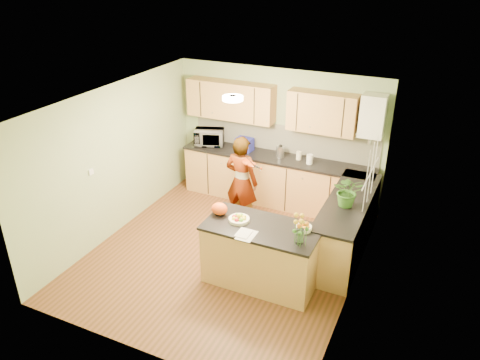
% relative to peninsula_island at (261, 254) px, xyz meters
% --- Properties ---
extents(floor, '(4.50, 4.50, 0.00)m').
position_rel_peninsula_island_xyz_m(floor, '(-0.77, 0.40, -0.46)').
color(floor, '#523417').
rests_on(floor, ground).
extents(ceiling, '(4.00, 4.50, 0.02)m').
position_rel_peninsula_island_xyz_m(ceiling, '(-0.77, 0.40, 2.04)').
color(ceiling, silver).
rests_on(ceiling, wall_back).
extents(wall_back, '(4.00, 0.02, 2.50)m').
position_rel_peninsula_island_xyz_m(wall_back, '(-0.77, 2.65, 0.79)').
color(wall_back, '#95B07E').
rests_on(wall_back, floor).
extents(wall_front, '(4.00, 0.02, 2.50)m').
position_rel_peninsula_island_xyz_m(wall_front, '(-0.77, -1.85, 0.79)').
color(wall_front, '#95B07E').
rests_on(wall_front, floor).
extents(wall_left, '(0.02, 4.50, 2.50)m').
position_rel_peninsula_island_xyz_m(wall_left, '(-2.77, 0.40, 0.79)').
color(wall_left, '#95B07E').
rests_on(wall_left, floor).
extents(wall_right, '(0.02, 4.50, 2.50)m').
position_rel_peninsula_island_xyz_m(wall_right, '(1.23, 0.40, 0.79)').
color(wall_right, '#95B07E').
rests_on(wall_right, floor).
extents(back_counter, '(3.64, 0.62, 0.94)m').
position_rel_peninsula_island_xyz_m(back_counter, '(-0.67, 2.35, 0.01)').
color(back_counter, '#B17646').
rests_on(back_counter, floor).
extents(right_counter, '(0.62, 2.24, 0.94)m').
position_rel_peninsula_island_xyz_m(right_counter, '(0.93, 1.25, 0.01)').
color(right_counter, '#B17646').
rests_on(right_counter, floor).
extents(splashback, '(3.60, 0.02, 0.52)m').
position_rel_peninsula_island_xyz_m(splashback, '(-0.67, 2.63, 0.74)').
color(splashback, white).
rests_on(splashback, back_counter).
extents(upper_cabinets, '(3.20, 0.34, 0.70)m').
position_rel_peninsula_island_xyz_m(upper_cabinets, '(-0.95, 2.48, 1.39)').
color(upper_cabinets, '#B17646').
rests_on(upper_cabinets, wall_back).
extents(boiler, '(0.40, 0.30, 0.86)m').
position_rel_peninsula_island_xyz_m(boiler, '(0.93, 2.49, 1.43)').
color(boiler, white).
rests_on(boiler, wall_back).
extents(window_right, '(0.01, 1.30, 1.05)m').
position_rel_peninsula_island_xyz_m(window_right, '(1.22, 1.00, 1.09)').
color(window_right, white).
rests_on(window_right, wall_right).
extents(light_switch, '(0.02, 0.09, 0.09)m').
position_rel_peninsula_island_xyz_m(light_switch, '(-2.76, -0.20, 0.84)').
color(light_switch, white).
rests_on(light_switch, wall_left).
extents(ceiling_lamp, '(0.30, 0.30, 0.07)m').
position_rel_peninsula_island_xyz_m(ceiling_lamp, '(-0.77, 0.70, 2.00)').
color(ceiling_lamp, '#FFEABF').
rests_on(ceiling_lamp, ceiling).
extents(peninsula_island, '(1.61, 0.82, 0.92)m').
position_rel_peninsula_island_xyz_m(peninsula_island, '(0.00, 0.00, 0.00)').
color(peninsula_island, '#B17646').
rests_on(peninsula_island, floor).
extents(fruit_dish, '(0.30, 0.30, 0.10)m').
position_rel_peninsula_island_xyz_m(fruit_dish, '(-0.35, 0.00, 0.50)').
color(fruit_dish, '#F6EAC5').
rests_on(fruit_dish, peninsula_island).
extents(orange_bowl, '(0.22, 0.22, 0.13)m').
position_rel_peninsula_island_xyz_m(orange_bowl, '(0.55, 0.15, 0.51)').
color(orange_bowl, '#F6EAC5').
rests_on(orange_bowl, peninsula_island).
extents(flower_vase, '(0.25, 0.25, 0.47)m').
position_rel_peninsula_island_xyz_m(flower_vase, '(0.60, -0.18, 0.77)').
color(flower_vase, silver).
rests_on(flower_vase, peninsula_island).
extents(orange_bag, '(0.26, 0.23, 0.18)m').
position_rel_peninsula_island_xyz_m(orange_bag, '(-0.68, 0.05, 0.55)').
color(orange_bag, '#F35014').
rests_on(orange_bag, peninsula_island).
extents(papers, '(0.22, 0.30, 0.01)m').
position_rel_peninsula_island_xyz_m(papers, '(-0.10, -0.30, 0.47)').
color(papers, silver).
rests_on(papers, peninsula_island).
extents(violinist, '(0.63, 0.45, 1.64)m').
position_rel_peninsula_island_xyz_m(violinist, '(-0.93, 1.34, 0.36)').
color(violinist, tan).
rests_on(violinist, floor).
extents(violin, '(0.60, 0.52, 0.15)m').
position_rel_peninsula_island_xyz_m(violin, '(-0.73, 1.12, 0.85)').
color(violin, '#4E1204').
rests_on(violin, violinist).
extents(microwave, '(0.65, 0.55, 0.31)m').
position_rel_peninsula_island_xyz_m(microwave, '(-2.09, 2.36, 0.63)').
color(microwave, white).
rests_on(microwave, back_counter).
extents(blue_box, '(0.32, 0.25, 0.25)m').
position_rel_peninsula_island_xyz_m(blue_box, '(-1.34, 2.38, 0.60)').
color(blue_box, '#212599').
rests_on(blue_box, back_counter).
extents(kettle, '(0.15, 0.15, 0.28)m').
position_rel_peninsula_island_xyz_m(kettle, '(-0.62, 2.36, 0.59)').
color(kettle, '#B9BABE').
rests_on(kettle, back_counter).
extents(jar_cream, '(0.12, 0.12, 0.15)m').
position_rel_peninsula_island_xyz_m(jar_cream, '(-0.27, 2.40, 0.55)').
color(jar_cream, '#F6EAC5').
rests_on(jar_cream, back_counter).
extents(jar_white, '(0.11, 0.11, 0.17)m').
position_rel_peninsula_island_xyz_m(jar_white, '(-0.03, 2.29, 0.57)').
color(jar_white, white).
rests_on(jar_white, back_counter).
extents(potted_plant, '(0.50, 0.46, 0.49)m').
position_rel_peninsula_island_xyz_m(potted_plant, '(0.93, 1.04, 0.72)').
color(potted_plant, '#366B23').
rests_on(potted_plant, right_counter).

